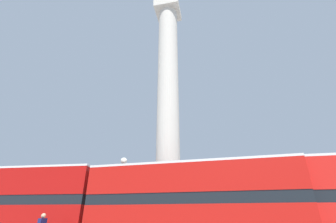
{
  "coord_description": "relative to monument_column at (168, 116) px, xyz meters",
  "views": [
    {
      "loc": [
        3.88,
        -18.52,
        1.65
      ],
      "look_at": [
        0.0,
        0.0,
        10.43
      ],
      "focal_mm": 24.0,
      "sensor_mm": 36.0,
      "label": 1
    }
  ],
  "objects": [
    {
      "name": "monument_column",
      "position": [
        0.0,
        0.0,
        0.0
      ],
      "size": [
        5.31,
        5.31,
        25.17
      ],
      "color": "beige",
      "rests_on": "ground_plane"
    },
    {
      "name": "bus_a",
      "position": [
        2.41,
        -5.62,
        -7.6
      ],
      "size": [
        11.4,
        3.2,
        4.3
      ],
      "rotation": [
        0.0,
        0.0,
        -0.06
      ],
      "color": "#B7140F",
      "rests_on": "ground_plane"
    },
    {
      "name": "bus_b",
      "position": [
        -8.9,
        -5.44,
        -7.52
      ],
      "size": [
        10.63,
        3.38,
        4.45
      ],
      "rotation": [
        0.0,
        0.0,
        0.06
      ],
      "color": "#A80F0C",
      "rests_on": "ground_plane"
    },
    {
      "name": "equestrian_statue",
      "position": [
        -11.36,
        2.29,
        -8.13
      ],
      "size": [
        3.34,
        2.61,
        6.28
      ],
      "rotation": [
        0.0,
        0.0,
        0.15
      ],
      "color": "beige",
      "rests_on": "ground_plane"
    },
    {
      "name": "street_lamp",
      "position": [
        -3.11,
        -2.06,
        -6.3
      ],
      "size": [
        0.51,
        0.51,
        5.77
      ],
      "color": "black",
      "rests_on": "ground_plane"
    }
  ]
}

